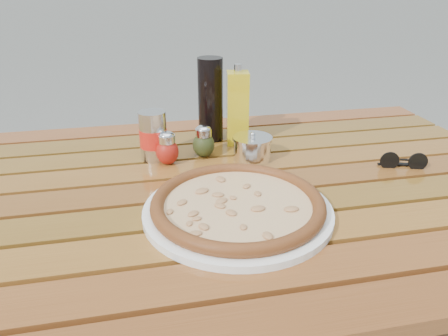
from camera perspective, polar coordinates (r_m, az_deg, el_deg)
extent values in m
cube|color=#361F0C|center=(1.68, 19.16, -6.24)|extent=(0.06, 0.06, 0.70)
cube|color=#321A0B|center=(0.97, 0.25, -4.77)|extent=(1.36, 0.86, 0.04)
cube|color=#4E240D|center=(0.64, 8.45, -19.74)|extent=(1.40, 0.09, 0.03)
cube|color=#56290F|center=(0.71, 5.61, -14.20)|extent=(1.40, 0.09, 0.03)
cube|color=#5E3410|center=(0.79, 3.41, -9.68)|extent=(1.40, 0.09, 0.03)
cube|color=#50310E|center=(0.87, 1.67, -5.99)|extent=(1.40, 0.09, 0.03)
cube|color=#51290E|center=(0.95, 0.25, -2.95)|extent=(1.40, 0.09, 0.03)
cube|color=#5A3110|center=(1.04, -0.93, -0.41)|extent=(1.40, 0.09, 0.03)
cube|color=#54320E|center=(1.13, -1.91, 1.72)|extent=(1.40, 0.09, 0.03)
cube|color=#4E300D|center=(1.23, -2.75, 3.53)|extent=(1.40, 0.09, 0.03)
cube|color=#59280F|center=(1.32, -3.48, 5.09)|extent=(1.40, 0.09, 0.03)
cylinder|color=white|center=(0.83, 1.81, -5.63)|extent=(0.40, 0.40, 0.01)
cylinder|color=#FFE7B6|center=(0.83, 1.82, -4.91)|extent=(0.40, 0.40, 0.01)
torus|color=black|center=(0.83, 1.82, -4.61)|extent=(0.42, 0.42, 0.03)
ellipsoid|color=red|center=(1.05, -7.41, 2.12)|extent=(0.06, 0.06, 0.06)
cylinder|color=white|center=(1.03, -7.51, 3.81)|extent=(0.04, 0.04, 0.02)
ellipsoid|color=silver|center=(1.03, -7.54, 4.27)|extent=(0.04, 0.04, 0.02)
ellipsoid|color=#343E18|center=(1.08, -2.68, 3.04)|extent=(0.07, 0.07, 0.06)
cylinder|color=silver|center=(1.07, -2.71, 4.68)|extent=(0.05, 0.05, 0.02)
ellipsoid|color=white|center=(1.06, -2.72, 5.14)|extent=(0.04, 0.04, 0.02)
cylinder|color=black|center=(1.17, -1.78, 8.90)|extent=(0.07, 0.07, 0.22)
cylinder|color=silver|center=(1.07, -9.21, 4.20)|extent=(0.09, 0.09, 0.12)
cylinder|color=red|center=(1.07, -9.19, 3.95)|extent=(0.09, 0.09, 0.04)
cube|color=gold|center=(1.14, 1.77, 7.77)|extent=(0.06, 0.06, 0.19)
cylinder|color=silver|center=(1.12, 1.85, 12.93)|extent=(0.02, 0.02, 0.02)
cylinder|color=white|center=(1.06, 3.70, 2.45)|extent=(0.10, 0.10, 0.05)
cylinder|color=white|center=(1.05, 3.74, 3.92)|extent=(0.11, 0.11, 0.01)
sphere|color=silver|center=(1.05, 3.75, 4.33)|extent=(0.02, 0.02, 0.01)
cylinder|color=black|center=(1.09, 20.82, 0.89)|extent=(0.04, 0.02, 0.04)
cylinder|color=black|center=(1.11, 24.00, 0.74)|extent=(0.04, 0.02, 0.04)
cube|color=black|center=(1.10, 22.46, 1.00)|extent=(0.02, 0.01, 0.00)
cube|color=black|center=(1.11, 21.66, 0.43)|extent=(0.09, 0.03, 0.00)
cube|color=black|center=(1.12, 22.56, 0.51)|extent=(0.09, 0.03, 0.00)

